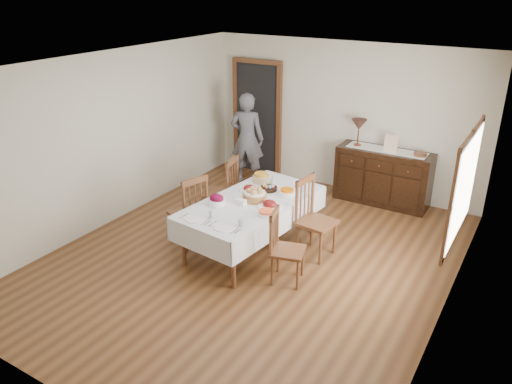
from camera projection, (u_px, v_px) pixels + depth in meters
The scene contains 26 objects.
ground at pixel (252, 258), 6.86m from camera, with size 6.00×6.00×0.00m, color brown.
room_shell at pixel (259, 134), 6.61m from camera, with size 5.02×6.02×2.65m.
dining_table at pixel (252, 207), 6.86m from camera, with size 1.33×2.26×0.74m.
chair_left_near at pixel (190, 210), 7.00m from camera, with size 0.55×0.55×1.07m.
chair_left_far at pixel (224, 190), 7.65m from camera, with size 0.53×0.53×1.08m.
chair_right_near at pixel (284, 246), 6.17m from camera, with size 0.49×0.49×0.96m.
chair_right_far at pixel (313, 217), 6.76m from camera, with size 0.51×0.51×1.11m.
sideboard at pixel (383, 177), 8.38m from camera, with size 1.56×0.56×0.94m.
person at pixel (247, 136), 9.05m from camera, with size 0.56×0.36×1.81m, color #555661.
bread_basket at pixel (255, 195), 6.81m from camera, with size 0.33×0.33×0.18m.
egg_basket at pixel (269, 188), 7.14m from camera, with size 0.25×0.25×0.11m.
ham_platter_a at pixel (250, 189), 7.12m from camera, with size 0.31×0.31×0.11m.
ham_platter_b at pixel (270, 205), 6.63m from camera, with size 0.33×0.33×0.11m.
beet_bowl at pixel (217, 200), 6.67m from camera, with size 0.23×0.23×0.15m.
carrot_bowl at pixel (287, 192), 6.98m from camera, with size 0.23×0.23×0.09m.
pineapple_bowl at pixel (261, 178), 7.42m from camera, with size 0.25×0.25×0.14m.
casserole_dish at pixel (266, 213), 6.38m from camera, with size 0.22×0.22×0.07m.
butter_dish at pixel (241, 202), 6.70m from camera, with size 0.15×0.11×0.07m.
setting_left at pixel (200, 217), 6.30m from camera, with size 0.43×0.31×0.10m.
setting_right at pixel (229, 225), 6.09m from camera, with size 0.43×0.31×0.10m.
glass_far_a at pixel (273, 179), 7.41m from camera, with size 0.06×0.06×0.10m.
glass_far_b at pixel (304, 189), 7.08m from camera, with size 0.06×0.06×0.10m.
runner at pixel (387, 150), 8.20m from camera, with size 1.30×0.35×0.01m.
table_lamp at pixel (359, 125), 8.27m from camera, with size 0.26×0.26×0.46m.
picture_frame at pixel (391, 144), 8.06m from camera, with size 0.22×0.08×0.28m.
deco_bowl at pixel (420, 154), 7.92m from camera, with size 0.20×0.20×0.06m.
Camera 1 is at (3.12, -5.06, 3.55)m, focal length 35.00 mm.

